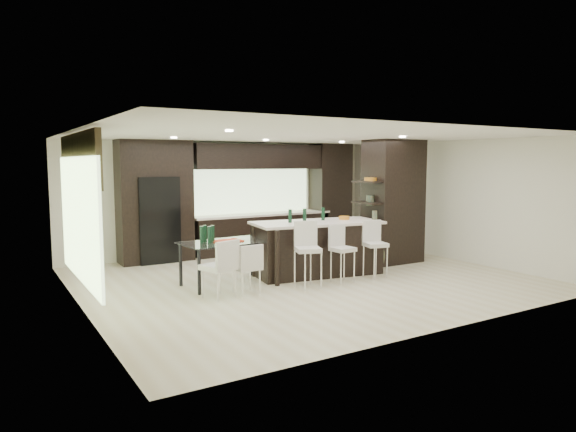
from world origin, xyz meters
TOP-DOWN VIEW (x-y plane):
  - ground at (0.00, 0.00)m, footprint 8.00×8.00m
  - back_wall at (0.00, 3.50)m, footprint 8.00×0.02m
  - left_wall at (-4.00, 0.00)m, footprint 0.02×7.00m
  - right_wall at (4.00, 0.00)m, footprint 0.02×7.00m
  - ceiling at (0.00, 0.00)m, footprint 8.00×7.00m
  - window_left at (-3.96, 0.20)m, footprint 0.04×3.20m
  - window_back at (0.60, 3.46)m, footprint 3.40×0.04m
  - stone_accent at (-3.93, 0.20)m, footprint 0.08×3.00m
  - ceiling_spots at (0.00, 0.25)m, footprint 4.00×3.00m
  - back_cabinetry at (0.50, 3.17)m, footprint 6.80×0.68m
  - refrigerator at (-1.90, 3.12)m, footprint 0.90×0.68m
  - partition_column at (2.60, 0.40)m, footprint 1.20×0.80m
  - kitchen_island at (0.44, 0.21)m, footprint 2.68×1.47m
  - stool_left at (-0.34, -0.64)m, footprint 0.54×0.54m
  - stool_mid at (0.44, -0.62)m, footprint 0.40×0.40m
  - stool_right at (1.22, -0.63)m, footprint 0.48×0.48m
  - bench at (1.29, 1.44)m, footprint 1.40×0.81m
  - floor_vase at (1.60, -0.15)m, footprint 0.57×0.57m
  - dining_table at (-1.45, 0.33)m, footprint 1.71×1.04m
  - chair_near at (-1.45, -0.42)m, footprint 0.44×0.44m
  - chair_far at (-1.96, -0.45)m, footprint 0.61×0.61m
  - chair_end at (-0.30, 0.33)m, footprint 0.60×0.60m

SIDE VIEW (x-z plane):
  - ground at x=0.00m, z-range 0.00..0.00m
  - bench at x=1.29m, z-range 0.00..0.51m
  - chair_near at x=-1.45m, z-range 0.00..0.79m
  - dining_table at x=-1.45m, z-range 0.00..0.79m
  - stool_mid at x=0.44m, z-range 0.00..0.86m
  - stool_right at x=1.22m, z-range 0.00..0.89m
  - chair_far at x=-1.96m, z-range 0.00..0.89m
  - chair_end at x=-0.30m, z-range 0.00..0.91m
  - stool_left at x=-0.34m, z-range 0.00..0.95m
  - kitchen_island at x=0.44m, z-range 0.00..1.06m
  - floor_vase at x=1.60m, z-range 0.00..1.24m
  - refrigerator at x=-1.90m, z-range 0.00..1.90m
  - back_wall at x=0.00m, z-range 0.00..2.70m
  - left_wall at x=-4.00m, z-range 0.00..2.70m
  - right_wall at x=4.00m, z-range 0.00..2.70m
  - window_left at x=-3.96m, z-range 0.40..2.30m
  - back_cabinetry at x=0.50m, z-range 0.00..2.70m
  - partition_column at x=2.60m, z-range 0.00..2.70m
  - window_back at x=0.60m, z-range 0.95..2.15m
  - stone_accent at x=-3.93m, z-range 1.85..2.65m
  - ceiling_spots at x=0.00m, z-range 2.67..2.69m
  - ceiling at x=0.00m, z-range 2.69..2.71m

